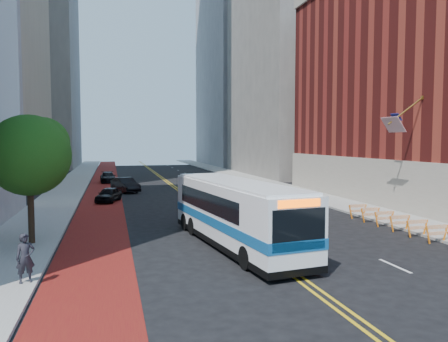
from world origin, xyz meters
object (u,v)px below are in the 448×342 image
street_tree (31,152)px  transit_bus (235,212)px  pedestrian (25,258)px  car_c (108,177)px  car_b (125,185)px  car_a (109,195)px

street_tree → transit_bus: 11.04m
transit_bus → pedestrian: (-9.38, -4.14, -0.69)m
transit_bus → pedestrian: 10.28m
car_c → pedestrian: pedestrian is taller
street_tree → car_b: bearing=76.7°
pedestrian → street_tree: bearing=76.3°
transit_bus → car_a: size_ratio=3.28×
car_c → car_a: bearing=-92.1°
car_a → pedestrian: (-2.92, -22.80, 0.43)m
street_tree → pedestrian: street_tree is taller
street_tree → pedestrian: (0.84, -6.87, -3.82)m
car_a → car_b: car_b is taller
street_tree → car_c: (3.58, 34.79, -4.23)m
transit_bus → car_b: size_ratio=2.69×
car_a → pedestrian: 22.98m
transit_bus → car_c: transit_bus is taller
car_c → pedestrian: bearing=-96.4°
car_b → car_c: bearing=79.2°
transit_bus → car_b: transit_bus is taller
car_a → pedestrian: pedestrian is taller
car_a → pedestrian: bearing=-79.3°
car_a → car_c: bearing=108.6°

